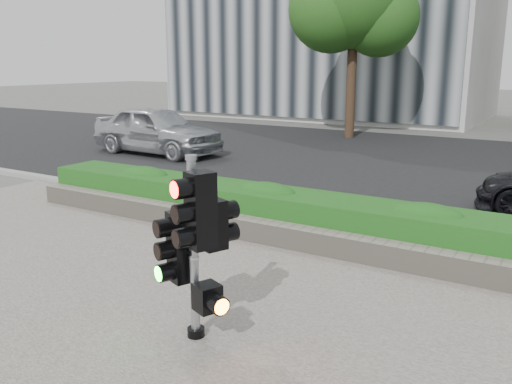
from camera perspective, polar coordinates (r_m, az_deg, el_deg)
ground at (r=6.84m, az=-0.91°, el=-11.02°), size 120.00×120.00×0.00m
road at (r=15.87m, az=18.80°, el=2.47°), size 60.00×13.00×0.02m
curb at (r=9.46m, az=9.37°, el=-3.79°), size 60.00×0.25×0.12m
stone_wall at (r=8.32m, az=6.12°, el=-5.08°), size 12.00×0.32×0.34m
hedge at (r=8.84m, az=7.96°, el=-2.87°), size 12.00×1.00×0.68m
tree_left at (r=21.43m, az=10.34°, el=19.15°), size 4.61×4.03×7.34m
traffic_signal at (r=5.51m, az=-6.22°, el=-5.01°), size 0.72×0.60×1.93m
car_silver at (r=17.46m, az=-10.41°, el=6.45°), size 4.53×2.03×1.51m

